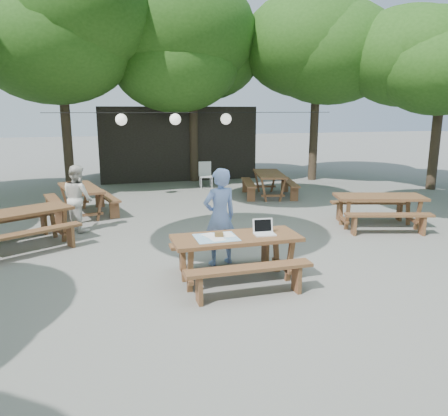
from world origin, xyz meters
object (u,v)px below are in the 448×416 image
picnic_table_nw (19,229)px  second_person (78,198)px  main_picnic_table (236,258)px  woman (220,217)px  plastic_chair (206,180)px

picnic_table_nw → second_person: 1.55m
main_picnic_table → picnic_table_nw: same height
picnic_table_nw → woman: size_ratio=1.41×
picnic_table_nw → plastic_chair: size_ratio=2.69×
second_person → plastic_chair: size_ratio=1.66×
main_picnic_table → second_person: bearing=123.0°
main_picnic_table → woman: bearing=92.2°
main_picnic_table → plastic_chair: (1.56, 8.49, -0.13)m
woman → plastic_chair: (1.59, 7.63, -0.60)m
main_picnic_table → woman: size_ratio=1.17×
woman → second_person: woman is taller
woman → second_person: size_ratio=1.15×
main_picnic_table → plastic_chair: plastic_chair is taller
woman → plastic_chair: 7.82m
woman → picnic_table_nw: bearing=-41.9°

